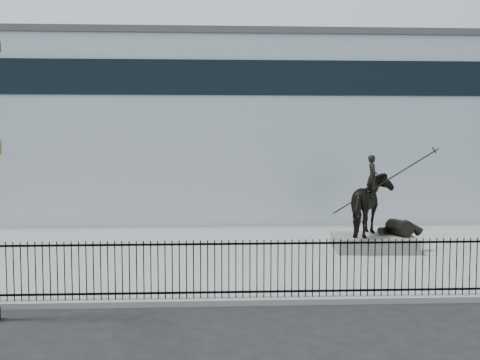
{
  "coord_description": "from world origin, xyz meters",
  "views": [
    {
      "loc": [
        -1.88,
        -12.86,
        4.23
      ],
      "look_at": [
        -0.94,
        6.0,
        2.83
      ],
      "focal_mm": 42.0,
      "sensor_mm": 36.0,
      "label": 1
    }
  ],
  "objects": [
    {
      "name": "ground",
      "position": [
        0.0,
        0.0,
        0.0
      ],
      "size": [
        120.0,
        120.0,
        0.0
      ],
      "primitive_type": "plane",
      "color": "black",
      "rests_on": "ground"
    },
    {
      "name": "plaza",
      "position": [
        0.0,
        7.0,
        0.07
      ],
      "size": [
        30.0,
        12.0,
        0.15
      ],
      "primitive_type": "cube",
      "color": "gray",
      "rests_on": "ground"
    },
    {
      "name": "building",
      "position": [
        0.0,
        20.0,
        4.5
      ],
      "size": [
        44.0,
        14.0,
        9.0
      ],
      "primitive_type": "cube",
      "color": "silver",
      "rests_on": "ground"
    },
    {
      "name": "picket_fence",
      "position": [
        0.0,
        1.25,
        0.9
      ],
      "size": [
        22.1,
        0.1,
        1.5
      ],
      "color": "black",
      "rests_on": "plaza"
    },
    {
      "name": "statue_plinth",
      "position": [
        4.02,
        7.16,
        0.42
      ],
      "size": [
        2.96,
        2.12,
        0.54
      ],
      "primitive_type": "cube",
      "rotation": [
        0.0,
        0.0,
        -0.06
      ],
      "color": "#605E58",
      "rests_on": "plaza"
    },
    {
      "name": "equestrian_statue",
      "position": [
        4.07,
        7.15,
        1.81
      ],
      "size": [
        3.66,
        2.36,
        3.1
      ],
      "rotation": [
        0.0,
        0.0,
        -0.06
      ],
      "color": "black",
      "rests_on": "statue_plinth"
    }
  ]
}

